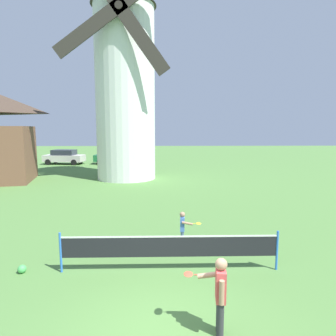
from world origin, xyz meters
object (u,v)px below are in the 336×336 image
(windmill, at_px, (125,76))
(parked_car_cream, at_px, (64,157))
(tennis_net, at_px, (170,247))
(parked_car_green, at_px, (115,156))
(player_far, at_px, (183,227))
(stray_ball, at_px, (22,269))
(player_near, at_px, (219,292))

(windmill, distance_m, parked_car_cream, 13.94)
(parked_car_cream, bearing_deg, tennis_net, -66.24)
(tennis_net, distance_m, parked_car_green, 24.97)
(player_far, distance_m, parked_car_cream, 25.22)
(windmill, height_order, player_far, windmill)
(tennis_net, bearing_deg, stray_ball, -179.59)
(stray_ball, bearing_deg, parked_car_cream, 105.46)
(tennis_net, relative_size, player_near, 3.95)
(player_near, bearing_deg, stray_ball, 152.93)
(windmill, bearing_deg, player_near, -77.96)
(tennis_net, relative_size, parked_car_green, 1.32)
(parked_car_green, bearing_deg, tennis_net, -77.95)
(stray_ball, height_order, parked_car_cream, parked_car_cream)
(parked_car_cream, bearing_deg, player_near, -66.69)
(parked_car_cream, height_order, parked_car_green, same)
(stray_ball, distance_m, parked_car_cream, 25.24)
(parked_car_cream, distance_m, parked_car_green, 5.48)
(player_far, xyz_separation_m, parked_car_cream, (-11.17, 22.61, 0.15))
(player_far, height_order, parked_car_cream, parked_car_cream)
(windmill, height_order, stray_ball, windmill)
(player_near, bearing_deg, player_far, 94.96)
(windmill, bearing_deg, parked_car_cream, 130.11)
(player_near, distance_m, player_far, 4.18)
(player_far, relative_size, parked_car_green, 0.26)
(stray_ball, distance_m, parked_car_green, 24.49)
(player_far, distance_m, parked_car_green, 23.44)
(tennis_net, bearing_deg, player_far, 73.86)
(player_near, bearing_deg, parked_car_green, 102.70)
(tennis_net, relative_size, parked_car_cream, 1.35)
(tennis_net, height_order, stray_ball, tennis_net)
(player_near, relative_size, parked_car_cream, 0.34)
(stray_ball, relative_size, parked_car_cream, 0.05)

